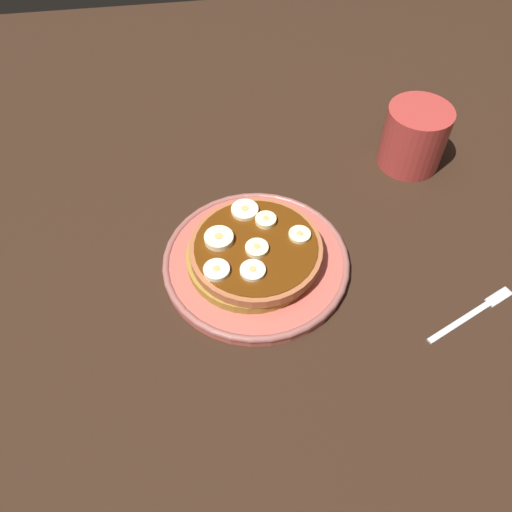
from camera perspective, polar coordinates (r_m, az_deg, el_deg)
The scene contains 12 objects.
ground_plane at distance 65.49cm, azimuth -0.00°, elevation -1.84°, with size 140.00×140.00×3.00cm, color black.
plate at distance 63.64cm, azimuth -0.00°, elevation -0.60°, with size 22.97×22.97×1.52cm.
pancake_stack at distance 62.13cm, azimuth -0.25°, elevation 0.29°, with size 15.95×16.38×2.68cm.
banana_slice_0 at distance 60.58cm, azimuth -0.06°, elevation 0.81°, with size 2.77×2.77×0.83cm.
banana_slice_1 at distance 61.59cm, azimuth -4.11°, elevation 1.91°, with size 3.51×3.51×1.03cm.
banana_slice_2 at distance 63.48cm, azimuth 1.09°, elevation 3.96°, with size 2.61×2.61×0.88cm.
banana_slice_3 at distance 62.26cm, azimuth 4.84°, elevation 2.33°, with size 2.68×2.68×0.69cm.
banana_slice_4 at distance 58.64cm, azimuth -0.36°, elevation -1.66°, with size 2.96×2.96×0.75cm.
banana_slice_5 at distance 64.71cm, azimuth -1.25°, elevation 5.06°, with size 3.43×3.43×0.76cm.
banana_slice_6 at distance 58.80cm, azimuth -4.37°, elevation -1.60°, with size 3.04×3.04×0.83cm.
coffee_mug at distance 78.09cm, azimuth 16.98°, elevation 12.70°, with size 12.49×8.95×8.97cm.
fork at distance 65.35cm, azimuth 23.09°, elevation -5.63°, with size 6.12×12.30×0.50cm.
Camera 1 is at (-38.46, 5.68, 51.20)cm, focal length 36.26 mm.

